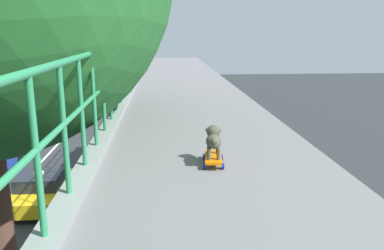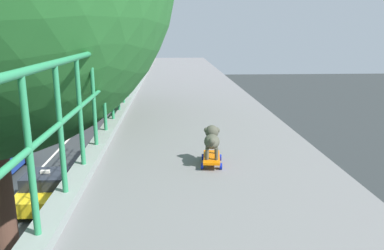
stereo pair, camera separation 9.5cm
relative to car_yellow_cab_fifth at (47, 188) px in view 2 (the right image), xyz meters
name	(u,v)px [view 2 (the right image)]	position (x,y,z in m)	size (l,w,h in m)	color
overpass_deck	(225,243)	(5.63, -12.45, 4.81)	(2.63, 35.00, 0.44)	slate
green_railing	(51,184)	(4.36, -12.45, 5.32)	(0.20, 33.25, 1.15)	gray
car_yellow_cab_fifth	(47,188)	(0.00, 0.00, 0.00)	(1.98, 3.84, 1.44)	gold
car_blue_sixth	(0,160)	(-3.47, 3.53, 0.07)	(1.87, 4.42, 1.50)	navy
city_bus	(71,89)	(-3.74, 19.23, 1.31)	(2.77, 10.30, 3.41)	#B51221
toy_skateboard	(212,158)	(5.64, -11.30, 5.10)	(0.25, 0.44, 0.09)	orange
small_dog	(212,139)	(5.65, -11.28, 5.30)	(0.19, 0.39, 0.31)	#48483B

